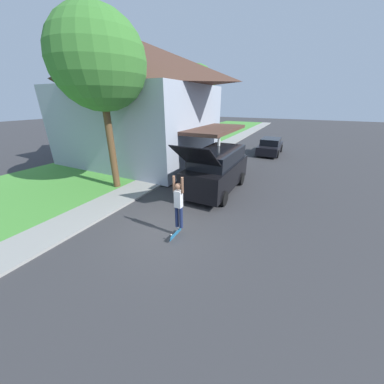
# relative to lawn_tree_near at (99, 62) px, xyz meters

# --- Properties ---
(ground_plane) EXTENTS (120.00, 120.00, 0.00)m
(ground_plane) POSITION_rel_lawn_tree_near_xyz_m (4.83, -2.35, -6.24)
(ground_plane) COLOR #333335
(lawn) EXTENTS (10.00, 80.00, 0.08)m
(lawn) POSITION_rel_lawn_tree_near_xyz_m (-3.17, 3.65, -6.20)
(lawn) COLOR #478E38
(lawn) RESTS_ON ground_plane
(sidewalk) EXTENTS (1.80, 80.00, 0.10)m
(sidewalk) POSITION_rel_lawn_tree_near_xyz_m (1.23, 3.65, -6.19)
(sidewalk) COLOR gray
(sidewalk) RESTS_ON ground_plane
(house) EXTENTS (13.24, 8.82, 8.49)m
(house) POSITION_rel_lawn_tree_near_xyz_m (-2.53, 5.24, -1.75)
(house) COLOR #99A3B2
(house) RESTS_ON lawn
(lawn_tree_near) EXTENTS (4.39, 4.39, 8.38)m
(lawn_tree_near) POSITION_rel_lawn_tree_near_xyz_m (0.00, 0.00, 0.00)
(lawn_tree_near) COLOR brown
(lawn_tree_near) RESTS_ON lawn
(lawn_tree_far) EXTENTS (3.26, 3.26, 7.47)m
(lawn_tree_far) POSITION_rel_lawn_tree_near_xyz_m (-0.21, 10.77, -0.38)
(lawn_tree_far) COLOR brown
(lawn_tree_far) RESTS_ON lawn
(suv_parked) EXTENTS (2.16, 5.75, 3.01)m
(suv_parked) POSITION_rel_lawn_tree_near_xyz_m (5.24, 2.15, -5.03)
(suv_parked) COLOR black
(suv_parked) RESTS_ON ground_plane
(car_down_street) EXTENTS (1.91, 4.40, 1.44)m
(car_down_street) POSITION_rel_lawn_tree_near_xyz_m (6.44, 12.74, -5.55)
(car_down_street) COLOR black
(car_down_street) RESTS_ON ground_plane
(skateboarder) EXTENTS (0.41, 0.22, 1.93)m
(skateboarder) POSITION_rel_lawn_tree_near_xyz_m (5.59, -2.51, -4.87)
(skateboarder) COLOR #192347
(skateboarder) RESTS_ON ground_plane
(skateboard) EXTENTS (0.14, 0.80, 0.23)m
(skateboard) POSITION_rel_lawn_tree_near_xyz_m (5.55, -2.69, -6.06)
(skateboard) COLOR #236B99
(skateboard) RESTS_ON ground_plane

